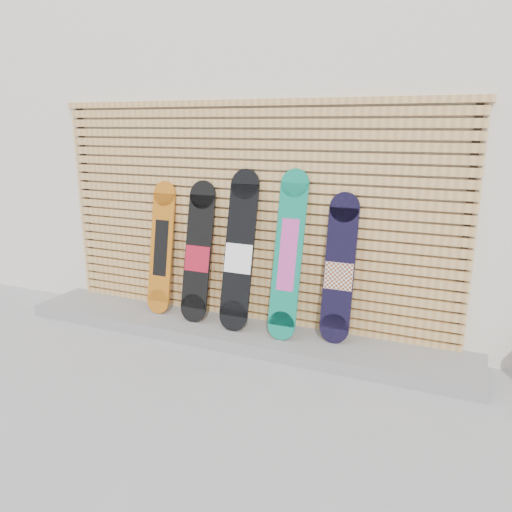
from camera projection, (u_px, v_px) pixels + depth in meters
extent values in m
plane|color=#97979A|center=(217.00, 370.00, 4.33)|extent=(80.00, 80.00, 0.00)
cube|color=beige|center=(366.00, 144.00, 6.78)|extent=(12.00, 5.00, 3.60)
cube|color=gray|center=(235.00, 332.00, 4.98)|extent=(4.60, 0.70, 0.12)
cube|color=tan|center=(247.00, 315.00, 5.21)|extent=(4.20, 0.05, 0.08)
cube|color=tan|center=(247.00, 306.00, 5.19)|extent=(4.20, 0.05, 0.08)
cube|color=tan|center=(247.00, 297.00, 5.16)|extent=(4.20, 0.05, 0.07)
cube|color=tan|center=(247.00, 288.00, 5.14)|extent=(4.20, 0.05, 0.07)
cube|color=tan|center=(247.00, 280.00, 5.11)|extent=(4.20, 0.05, 0.07)
cube|color=tan|center=(247.00, 270.00, 5.09)|extent=(4.20, 0.05, 0.07)
cube|color=tan|center=(247.00, 261.00, 5.06)|extent=(4.20, 0.05, 0.07)
cube|color=tan|center=(247.00, 252.00, 5.04)|extent=(4.20, 0.05, 0.07)
cube|color=tan|center=(247.00, 243.00, 5.01)|extent=(4.20, 0.05, 0.07)
cube|color=tan|center=(247.00, 233.00, 4.99)|extent=(4.20, 0.05, 0.08)
cube|color=tan|center=(246.00, 224.00, 4.96)|extent=(4.20, 0.05, 0.08)
cube|color=tan|center=(246.00, 214.00, 4.94)|extent=(4.20, 0.05, 0.08)
cube|color=tan|center=(246.00, 204.00, 4.91)|extent=(4.20, 0.05, 0.08)
cube|color=tan|center=(246.00, 195.00, 4.89)|extent=(4.20, 0.05, 0.08)
cube|color=tan|center=(246.00, 185.00, 4.86)|extent=(4.20, 0.05, 0.08)
cube|color=tan|center=(246.00, 175.00, 4.84)|extent=(4.20, 0.05, 0.08)
cube|color=tan|center=(246.00, 165.00, 4.81)|extent=(4.20, 0.05, 0.08)
cube|color=tan|center=(246.00, 154.00, 4.79)|extent=(4.20, 0.05, 0.08)
cube|color=tan|center=(246.00, 144.00, 4.76)|extent=(4.20, 0.05, 0.08)
cube|color=tan|center=(246.00, 134.00, 4.74)|extent=(4.20, 0.05, 0.08)
cube|color=tan|center=(246.00, 123.00, 4.71)|extent=(4.20, 0.05, 0.08)
cube|color=tan|center=(246.00, 112.00, 4.69)|extent=(4.20, 0.05, 0.08)
cube|color=black|center=(88.00, 209.00, 5.76)|extent=(0.06, 0.04, 2.23)
cube|color=black|center=(465.00, 241.00, 4.21)|extent=(0.06, 0.04, 2.23)
cube|color=tan|center=(246.00, 103.00, 4.67)|extent=(4.26, 0.07, 0.06)
cube|color=#B36013|center=(161.00, 248.00, 5.24)|extent=(0.26, 0.24, 1.12)
cylinder|color=#B36013|center=(158.00, 301.00, 5.29)|extent=(0.26, 0.07, 0.26)
cylinder|color=#B36013|center=(165.00, 194.00, 5.19)|extent=(0.26, 0.07, 0.26)
cube|color=black|center=(161.00, 248.00, 5.24)|extent=(0.16, 0.14, 0.58)
cube|color=black|center=(198.00, 252.00, 5.03)|extent=(0.29, 0.28, 1.13)
cylinder|color=black|center=(193.00, 308.00, 5.06)|extent=(0.29, 0.09, 0.29)
cylinder|color=black|center=(203.00, 195.00, 5.00)|extent=(0.29, 0.09, 0.29)
cube|color=maroon|center=(198.00, 259.00, 5.04)|extent=(0.27, 0.08, 0.26)
cube|color=black|center=(239.00, 250.00, 4.82)|extent=(0.30, 0.32, 1.25)
cylinder|color=black|center=(233.00, 316.00, 4.85)|extent=(0.30, 0.09, 0.30)
cylinder|color=black|center=(245.00, 184.00, 4.79)|extent=(0.30, 0.09, 0.30)
cube|color=white|center=(239.00, 258.00, 4.82)|extent=(0.28, 0.09, 0.28)
cube|color=#0C785E|center=(288.00, 255.00, 4.62)|extent=(0.27, 0.34, 1.30)
cylinder|color=#0C785E|center=(281.00, 326.00, 4.64)|extent=(0.27, 0.09, 0.27)
cylinder|color=#0C785E|center=(295.00, 183.00, 4.59)|extent=(0.27, 0.09, 0.27)
cube|color=#D64BAA|center=(288.00, 255.00, 4.62)|extent=(0.17, 0.18, 0.66)
cube|color=black|center=(339.00, 269.00, 4.52)|extent=(0.28, 0.22, 1.10)
cylinder|color=black|center=(334.00, 328.00, 4.57)|extent=(0.28, 0.07, 0.28)
cylinder|color=black|center=(345.00, 207.00, 4.47)|extent=(0.28, 0.07, 0.28)
cube|color=silver|center=(339.00, 276.00, 4.52)|extent=(0.26, 0.07, 0.25)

